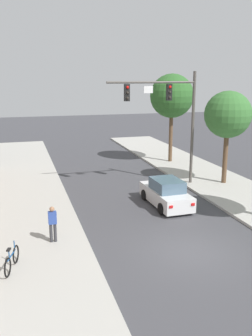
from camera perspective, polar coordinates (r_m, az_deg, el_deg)
ground_plane at (r=16.55m, az=9.64°, el=-12.49°), size 120.00×120.00×0.00m
sidewalk_left at (r=15.09m, az=-14.04°, el=-15.13°), size 5.00×60.00×0.15m
traffic_signal_mast at (r=24.71m, az=6.77°, el=9.10°), size 6.01×0.38×7.50m
car_lead_white at (r=21.69m, az=6.14°, el=-3.91°), size 1.93×4.28×1.60m
pedestrian_sidewalk_left_walker at (r=16.82m, az=-11.16°, el=-8.16°), size 0.36×0.22×1.64m
bicycle_leaning at (r=15.12m, az=-17.07°, el=-13.29°), size 0.55×1.72×0.98m
street_tree_second at (r=25.94m, az=15.32°, el=7.82°), size 3.14×3.14×6.27m
street_tree_third at (r=32.01m, az=7.03°, el=10.84°), size 3.67×3.67×7.43m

